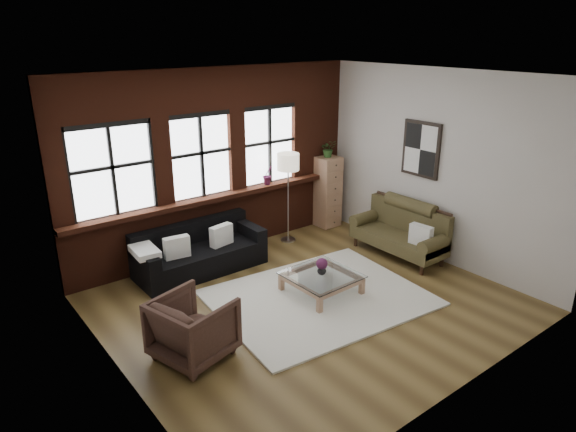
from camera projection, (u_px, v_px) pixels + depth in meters
floor at (308, 302)px, 7.49m from camera, size 5.50×5.50×0.00m
ceiling at (311, 76)px, 6.40m from camera, size 5.50×5.50×0.00m
wall_back at (215, 163)px, 8.80m from camera, size 5.50×0.00×5.50m
wall_front at (472, 260)px, 5.09m from camera, size 5.50×0.00×5.50m
wall_left at (108, 248)px, 5.36m from camera, size 0.00×5.00×5.00m
wall_right at (436, 167)px, 8.53m from camera, size 0.00×5.00×5.00m
brick_backwall at (217, 163)px, 8.75m from camera, size 5.50×0.12×3.20m
sill_ledge at (221, 196)px, 8.88m from camera, size 5.50×0.30×0.08m
window_left at (112, 172)px, 7.67m from camera, size 1.38×0.10×1.50m
window_mid at (201, 157)px, 8.54m from camera, size 1.38×0.10×1.50m
window_right at (269, 146)px, 9.34m from camera, size 1.38×0.10×1.50m
wall_poster at (421, 149)px, 8.65m from camera, size 0.05×0.74×0.94m
shag_rug at (319, 298)px, 7.59m from camera, size 3.21×2.63×0.03m
dark_sofa at (200, 249)px, 8.36m from camera, size 2.10×0.85×0.76m
pillow_a at (177, 247)px, 7.96m from camera, size 0.41×0.19×0.34m
pillow_b at (221, 235)px, 8.43m from camera, size 0.42×0.21×0.34m
vintage_settee at (398, 231)px, 8.89m from camera, size 0.78×1.75×0.93m
pillow_settee at (421, 235)px, 8.41m from camera, size 0.18×0.39×0.34m
armchair at (193, 328)px, 6.14m from camera, size 1.05×1.03×0.78m
coffee_table at (321, 284)px, 7.70m from camera, size 1.00×1.00×0.33m
vase at (322, 270)px, 7.62m from camera, size 0.17×0.17×0.14m
flowers at (322, 264)px, 7.59m from camera, size 0.17×0.17×0.17m
drawer_chest at (327, 192)px, 10.24m from camera, size 0.43×0.43×1.41m
potted_plant_top at (328, 149)px, 9.94m from camera, size 0.38×0.36×0.33m
floor_lamp at (288, 194)px, 9.38m from camera, size 0.40×0.40×1.83m
sill_plant at (268, 175)px, 9.34m from camera, size 0.21×0.18×0.36m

